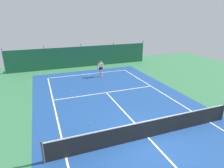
% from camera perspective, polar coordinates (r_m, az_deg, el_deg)
% --- Properties ---
extents(ground_plane, '(36.00, 36.00, 0.00)m').
position_cam_1_polar(ground_plane, '(10.38, 10.52, -15.21)').
color(ground_plane, '#387A4C').
extents(court_surface, '(11.02, 26.60, 0.01)m').
position_cam_1_polar(court_surface, '(10.38, 10.52, -15.20)').
color(court_surface, '#1E478C').
rests_on(court_surface, ground).
extents(tennis_net, '(10.12, 0.10, 1.10)m').
position_cam_1_polar(tennis_net, '(10.10, 10.70, -12.84)').
color(tennis_net, black).
rests_on(tennis_net, ground).
extents(back_fence, '(16.30, 0.98, 2.70)m').
position_cam_1_polar(back_fence, '(23.76, -9.11, 6.86)').
color(back_fence, '#195138').
rests_on(back_fence, ground).
extents(tennis_player, '(0.81, 0.68, 1.64)m').
position_cam_1_polar(tennis_player, '(19.20, -3.36, 4.90)').
color(tennis_player, '#D8AD8C').
rests_on(tennis_player, ground).
extents(tennis_ball_near_player, '(0.07, 0.07, 0.07)m').
position_cam_1_polar(tennis_ball_near_player, '(18.73, 7.13, 1.42)').
color(tennis_ball_near_player, '#CCDB33').
rests_on(tennis_ball_near_player, ground).
extents(tennis_ball_midcourt, '(0.07, 0.07, 0.07)m').
position_cam_1_polar(tennis_ball_midcourt, '(16.05, -11.78, -2.05)').
color(tennis_ball_midcourt, '#CCDB33').
rests_on(tennis_ball_midcourt, ground).
extents(tennis_ball_by_sideline, '(0.07, 0.07, 0.07)m').
position_cam_1_polar(tennis_ball_by_sideline, '(11.34, -6.37, -11.47)').
color(tennis_ball_by_sideline, '#CCDB33').
rests_on(tennis_ball_by_sideline, ground).
extents(parked_car, '(2.36, 4.37, 1.68)m').
position_cam_1_polar(parked_car, '(26.40, -8.11, 8.59)').
color(parked_car, black).
rests_on(parked_car, ground).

